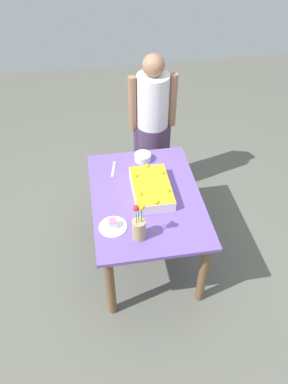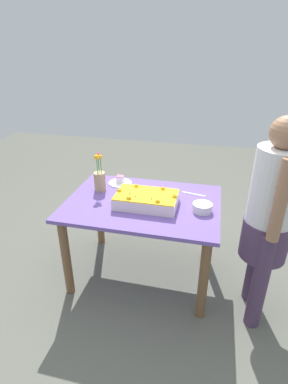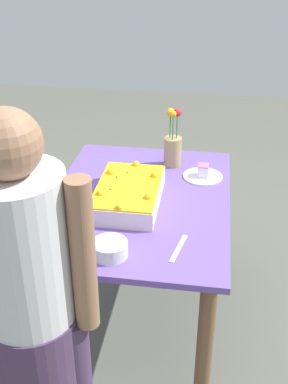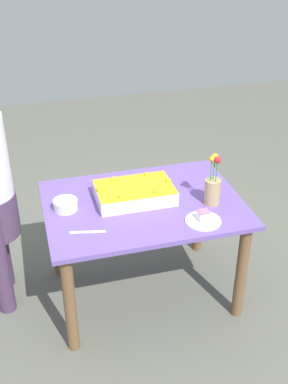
% 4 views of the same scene
% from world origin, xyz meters
% --- Properties ---
extents(ground_plane, '(8.00, 8.00, 0.00)m').
position_xyz_m(ground_plane, '(0.00, 0.00, 0.00)').
color(ground_plane, '#5C5E53').
extents(dining_table, '(1.21, 0.87, 0.72)m').
position_xyz_m(dining_table, '(0.00, 0.00, 0.60)').
color(dining_table, '#6B50A6').
rests_on(dining_table, ground_plane).
extents(sheet_cake, '(0.48, 0.30, 0.12)m').
position_xyz_m(sheet_cake, '(0.04, -0.05, 0.77)').
color(sheet_cake, silver).
rests_on(sheet_cake, dining_table).
extents(serving_plate_with_slice, '(0.21, 0.21, 0.07)m').
position_xyz_m(serving_plate_with_slice, '(-0.28, 0.29, 0.74)').
color(serving_plate_with_slice, white).
rests_on(serving_plate_with_slice, dining_table).
extents(cake_knife, '(0.20, 0.06, 0.00)m').
position_xyz_m(cake_knife, '(0.38, 0.22, 0.73)').
color(cake_knife, silver).
rests_on(cake_knife, dining_table).
extents(flower_vase, '(0.10, 0.10, 0.33)m').
position_xyz_m(flower_vase, '(-0.40, 0.12, 0.83)').
color(flower_vase, tan).
rests_on(flower_vase, dining_table).
extents(fruit_bowl, '(0.15, 0.15, 0.06)m').
position_xyz_m(fruit_bowl, '(0.47, -0.05, 0.75)').
color(fruit_bowl, silver).
rests_on(fruit_bowl, dining_table).
extents(person_standing, '(0.31, 0.45, 1.49)m').
position_xyz_m(person_standing, '(0.91, -0.21, 0.85)').
color(person_standing, '#483352').
rests_on(person_standing, ground_plane).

